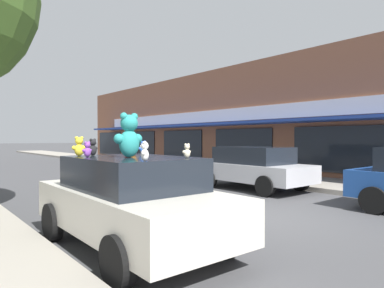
% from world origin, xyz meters
% --- Properties ---
extents(ground_plane, '(260.00, 260.00, 0.00)m').
position_xyz_m(ground_plane, '(0.00, 0.00, 0.00)').
color(ground_plane, '#424244').
extents(sidewalk_far, '(3.23, 90.00, 0.17)m').
position_xyz_m(sidewalk_far, '(6.15, 0.00, 0.08)').
color(sidewalk_far, gray).
rests_on(sidewalk_far, ground_plane).
extents(storefront_row, '(13.55, 37.82, 6.00)m').
position_xyz_m(storefront_row, '(13.66, 7.37, 3.00)').
color(storefront_row, brown).
rests_on(storefront_row, ground_plane).
extents(plush_art_car, '(2.07, 4.20, 1.56)m').
position_xyz_m(plush_art_car, '(-3.39, -0.24, 0.83)').
color(plush_art_car, beige).
rests_on(plush_art_car, ground_plane).
extents(teddy_bear_giant, '(0.56, 0.35, 0.75)m').
position_xyz_m(teddy_bear_giant, '(-3.47, -0.30, 1.92)').
color(teddy_bear_giant, teal).
rests_on(teddy_bear_giant, plush_art_car).
extents(teddy_bear_red, '(0.13, 0.17, 0.23)m').
position_xyz_m(teddy_bear_red, '(-3.28, 0.12, 1.67)').
color(teddy_bear_red, red).
rests_on(teddy_bear_red, plush_art_car).
extents(teddy_bear_black, '(0.24, 0.17, 0.32)m').
position_xyz_m(teddy_bear_black, '(-3.70, 0.67, 1.72)').
color(teddy_bear_black, black).
rests_on(teddy_bear_black, plush_art_car).
extents(teddy_bear_orange, '(0.28, 0.17, 0.38)m').
position_xyz_m(teddy_bear_orange, '(-2.89, 0.65, 1.75)').
color(teddy_bear_orange, orange).
rests_on(teddy_bear_orange, plush_art_car).
extents(teddy_bear_cream, '(0.18, 0.11, 0.24)m').
position_xyz_m(teddy_bear_cream, '(-2.84, -1.05, 1.68)').
color(teddy_bear_cream, beige).
rests_on(teddy_bear_cream, plush_art_car).
extents(teddy_bear_yellow, '(0.26, 0.16, 0.36)m').
position_xyz_m(teddy_bear_yellow, '(-3.97, 0.64, 1.73)').
color(teddy_bear_yellow, yellow).
rests_on(teddy_bear_yellow, plush_art_car).
extents(teddy_bear_purple, '(0.20, 0.15, 0.27)m').
position_xyz_m(teddy_bear_purple, '(-3.98, 0.24, 1.69)').
color(teddy_bear_purple, purple).
rests_on(teddy_bear_purple, plush_art_car).
extents(teddy_bear_blue, '(0.20, 0.13, 0.27)m').
position_xyz_m(teddy_bear_blue, '(-2.69, 0.54, 1.69)').
color(teddy_bear_blue, blue).
rests_on(teddy_bear_blue, plush_art_car).
extents(teddy_bear_white, '(0.18, 0.20, 0.28)m').
position_xyz_m(teddy_bear_white, '(-3.77, -1.27, 1.70)').
color(teddy_bear_white, white).
rests_on(teddy_bear_white, plush_art_car).
extents(parked_car_far_center, '(2.17, 4.27, 1.56)m').
position_xyz_m(parked_car_far_center, '(3.43, 2.88, 0.84)').
color(parked_car_far_center, '#B7B7BC').
rests_on(parked_car_far_center, ground_plane).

